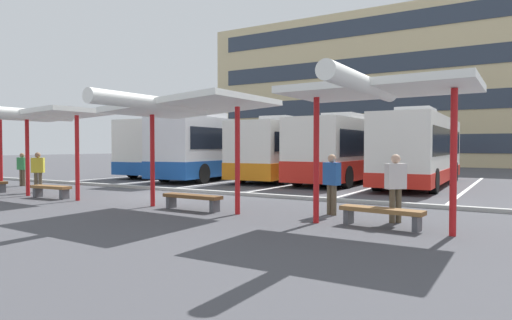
{
  "coord_description": "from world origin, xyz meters",
  "views": [
    {
      "loc": [
        11.39,
        -12.64,
        1.85
      ],
      "look_at": [
        1.71,
        3.51,
        1.28
      ],
      "focal_mm": 31.38,
      "sensor_mm": 36.0,
      "label": 1
    }
  ],
  "objects_px": {
    "coach_bus_0": "(185,148)",
    "waiting_passenger_3": "(332,180)",
    "bench_2": "(51,189)",
    "waiting_passenger_0": "(22,167)",
    "bench_3": "(192,198)",
    "bench_4": "(381,213)",
    "coach_bus_4": "(421,150)",
    "waiting_shelter_3": "(377,92)",
    "waiting_shelter_1": "(44,117)",
    "waiting_shelter_2": "(186,108)",
    "coach_bus_3": "(353,151)",
    "waiting_passenger_1": "(396,183)",
    "waiting_passenger_2": "(38,169)",
    "coach_bus_1": "(218,149)",
    "coach_bus_2": "(291,151)"
  },
  "relations": [
    {
      "from": "waiting_passenger_0",
      "to": "waiting_passenger_3",
      "type": "height_order",
      "value": "waiting_passenger_3"
    },
    {
      "from": "coach_bus_1",
      "to": "waiting_shelter_1",
      "type": "bearing_deg",
      "value": -86.74
    },
    {
      "from": "coach_bus_0",
      "to": "bench_3",
      "type": "height_order",
      "value": "coach_bus_0"
    },
    {
      "from": "waiting_shelter_3",
      "to": "waiting_passenger_0",
      "type": "bearing_deg",
      "value": 171.64
    },
    {
      "from": "coach_bus_2",
      "to": "coach_bus_3",
      "type": "bearing_deg",
      "value": 12.04
    },
    {
      "from": "coach_bus_4",
      "to": "bench_3",
      "type": "height_order",
      "value": "coach_bus_4"
    },
    {
      "from": "bench_2",
      "to": "waiting_passenger_0",
      "type": "relative_size",
      "value": 1.1
    },
    {
      "from": "bench_2",
      "to": "bench_3",
      "type": "relative_size",
      "value": 0.87
    },
    {
      "from": "waiting_shelter_3",
      "to": "waiting_passenger_1",
      "type": "distance_m",
      "value": 2.44
    },
    {
      "from": "coach_bus_1",
      "to": "waiting_shelter_2",
      "type": "xyz_separation_m",
      "value": [
        6.86,
        -11.02,
        1.22
      ]
    },
    {
      "from": "coach_bus_4",
      "to": "waiting_passenger_1",
      "type": "height_order",
      "value": "coach_bus_4"
    },
    {
      "from": "waiting_passenger_0",
      "to": "waiting_passenger_2",
      "type": "distance_m",
      "value": 3.68
    },
    {
      "from": "waiting_shelter_2",
      "to": "waiting_passenger_1",
      "type": "xyz_separation_m",
      "value": [
        5.6,
        1.12,
        -1.98
      ]
    },
    {
      "from": "coach_bus_3",
      "to": "bench_4",
      "type": "relative_size",
      "value": 6.1
    },
    {
      "from": "coach_bus_4",
      "to": "waiting_passenger_0",
      "type": "relative_size",
      "value": 6.83
    },
    {
      "from": "bench_3",
      "to": "waiting_passenger_3",
      "type": "distance_m",
      "value": 4.05
    },
    {
      "from": "coach_bus_1",
      "to": "coach_bus_3",
      "type": "bearing_deg",
      "value": 17.74
    },
    {
      "from": "coach_bus_2",
      "to": "coach_bus_4",
      "type": "bearing_deg",
      "value": -3.2
    },
    {
      "from": "coach_bus_4",
      "to": "waiting_shelter_3",
      "type": "bearing_deg",
      "value": -83.48
    },
    {
      "from": "coach_bus_1",
      "to": "coach_bus_4",
      "type": "relative_size",
      "value": 0.97
    },
    {
      "from": "waiting_shelter_1",
      "to": "waiting_passenger_1",
      "type": "relative_size",
      "value": 2.56
    },
    {
      "from": "coach_bus_4",
      "to": "waiting_passenger_1",
      "type": "distance_m",
      "value": 11.24
    },
    {
      "from": "waiting_passenger_2",
      "to": "bench_2",
      "type": "bearing_deg",
      "value": -23.47
    },
    {
      "from": "waiting_passenger_0",
      "to": "bench_3",
      "type": "bearing_deg",
      "value": -10.12
    },
    {
      "from": "coach_bus_0",
      "to": "waiting_passenger_3",
      "type": "xyz_separation_m",
      "value": [
        14.47,
        -11.17,
        -0.78
      ]
    },
    {
      "from": "waiting_passenger_3",
      "to": "waiting_passenger_2",
      "type": "bearing_deg",
      "value": -177.59
    },
    {
      "from": "coach_bus_0",
      "to": "waiting_passenger_3",
      "type": "relative_size",
      "value": 6.48
    },
    {
      "from": "coach_bus_1",
      "to": "waiting_shelter_2",
      "type": "bearing_deg",
      "value": -58.11
    },
    {
      "from": "waiting_shelter_2",
      "to": "waiting_passenger_3",
      "type": "height_order",
      "value": "waiting_shelter_2"
    },
    {
      "from": "waiting_shelter_1",
      "to": "bench_4",
      "type": "distance_m",
      "value": 11.99
    },
    {
      "from": "coach_bus_3",
      "to": "waiting_shelter_1",
      "type": "height_order",
      "value": "coach_bus_3"
    },
    {
      "from": "bench_2",
      "to": "bench_3",
      "type": "bearing_deg",
      "value": 2.57
    },
    {
      "from": "coach_bus_3",
      "to": "waiting_shelter_3",
      "type": "height_order",
      "value": "coach_bus_3"
    },
    {
      "from": "waiting_passenger_2",
      "to": "waiting_shelter_1",
      "type": "bearing_deg",
      "value": -28.08
    },
    {
      "from": "coach_bus_2",
      "to": "waiting_passenger_2",
      "type": "height_order",
      "value": "coach_bus_2"
    },
    {
      "from": "coach_bus_3",
      "to": "bench_4",
      "type": "xyz_separation_m",
      "value": [
        5.08,
        -13.06,
        -1.25
      ]
    },
    {
      "from": "bench_2",
      "to": "coach_bus_0",
      "type": "bearing_deg",
      "value": 109.32
    },
    {
      "from": "coach_bus_4",
      "to": "waiting_passenger_0",
      "type": "xyz_separation_m",
      "value": [
        -15.93,
        -9.84,
        -0.8
      ]
    },
    {
      "from": "bench_4",
      "to": "waiting_passenger_2",
      "type": "distance_m",
      "value": 13.97
    },
    {
      "from": "waiting_shelter_2",
      "to": "waiting_shelter_3",
      "type": "height_order",
      "value": "waiting_shelter_3"
    },
    {
      "from": "coach_bus_2",
      "to": "bench_2",
      "type": "height_order",
      "value": "coach_bus_2"
    },
    {
      "from": "bench_3",
      "to": "bench_4",
      "type": "distance_m",
      "value": 5.49
    },
    {
      "from": "coach_bus_4",
      "to": "waiting_shelter_1",
      "type": "height_order",
      "value": "coach_bus_4"
    },
    {
      "from": "waiting_shelter_2",
      "to": "waiting_shelter_3",
      "type": "relative_size",
      "value": 1.17
    },
    {
      "from": "coach_bus_4",
      "to": "waiting_passenger_2",
      "type": "height_order",
      "value": "coach_bus_4"
    },
    {
      "from": "waiting_passenger_1",
      "to": "waiting_passenger_3",
      "type": "distance_m",
      "value": 1.82
    },
    {
      "from": "coach_bus_2",
      "to": "waiting_passenger_3",
      "type": "relative_size",
      "value": 6.28
    },
    {
      "from": "coach_bus_0",
      "to": "bench_3",
      "type": "relative_size",
      "value": 5.45
    },
    {
      "from": "coach_bus_3",
      "to": "waiting_passenger_0",
      "type": "relative_size",
      "value": 7.7
    },
    {
      "from": "coach_bus_0",
      "to": "bench_2",
      "type": "relative_size",
      "value": 6.25
    }
  ]
}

